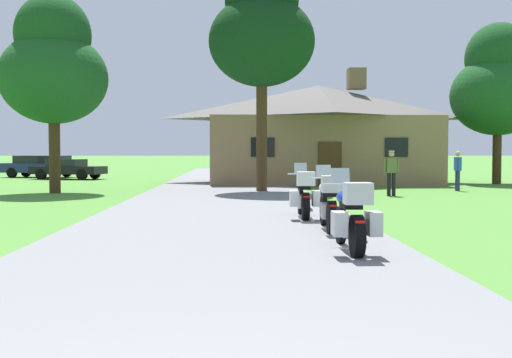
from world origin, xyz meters
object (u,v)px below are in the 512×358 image
at_px(motorcycle_black_farthest_in_row, 304,195).
at_px(tree_right_of_lodge, 498,85).
at_px(bystander_blue_shirt_near_lodge, 458,169).
at_px(parked_navy_suv_far_left, 40,165).
at_px(motorcycle_blue_nearest_to_camera, 351,217).
at_px(tree_by_lodge_front, 262,29).
at_px(bystander_olive_shirt_beside_signpost, 391,170).
at_px(parked_black_sedan_far_left, 68,169).
at_px(tree_left_near, 53,66).
at_px(motorcycle_white_second_in_row, 328,202).

xyz_separation_m(motorcycle_black_farthest_in_row, tree_right_of_lodge, (11.72, 16.74, 4.43)).
bearing_deg(bystander_blue_shirt_near_lodge, parked_navy_suv_far_left, -122.30).
distance_m(motorcycle_blue_nearest_to_camera, parked_navy_suv_far_left, 34.25).
bearing_deg(tree_by_lodge_front, motorcycle_black_farthest_in_row, -87.15).
distance_m(bystander_olive_shirt_beside_signpost, parked_black_sedan_far_left, 21.67).
relative_size(bystander_blue_shirt_near_lodge, tree_by_lodge_front, 0.18).
bearing_deg(tree_right_of_lodge, motorcycle_black_farthest_in_row, -124.99).
xyz_separation_m(tree_right_of_lodge, parked_navy_suv_far_left, (-25.73, 9.26, -4.26)).
bearing_deg(motorcycle_blue_nearest_to_camera, bystander_olive_shirt_beside_signpost, 73.26).
distance_m(tree_right_of_lodge, parked_black_sedan_far_left, 24.52).
bearing_deg(motorcycle_black_farthest_in_row, bystander_blue_shirt_near_lodge, 56.83).
bearing_deg(motorcycle_blue_nearest_to_camera, tree_by_lodge_front, 92.41).
distance_m(motorcycle_blue_nearest_to_camera, motorcycle_black_farthest_in_row, 5.18).
height_order(bystander_olive_shirt_beside_signpost, tree_left_near, tree_left_near).
bearing_deg(tree_left_near, bystander_olive_shirt_beside_signpost, -9.50).
distance_m(bystander_olive_shirt_beside_signpost, tree_left_near, 13.74).
xyz_separation_m(bystander_blue_shirt_near_lodge, tree_right_of_lodge, (4.02, 5.60, 4.11)).
distance_m(motorcycle_black_farthest_in_row, bystander_olive_shirt_beside_signpost, 9.24).
bearing_deg(bystander_blue_shirt_near_lodge, motorcycle_white_second_in_row, -26.87).
xyz_separation_m(motorcycle_blue_nearest_to_camera, bystander_blue_shirt_near_lodge, (7.53, 16.32, 0.32)).
xyz_separation_m(bystander_olive_shirt_beside_signpost, tree_by_lodge_front, (-4.70, 2.38, 5.60)).
bearing_deg(bystander_olive_shirt_beside_signpost, motorcycle_white_second_in_row, -109.49).
xyz_separation_m(motorcycle_black_farthest_in_row, parked_black_sedan_far_left, (-11.54, 23.16, 0.03)).
xyz_separation_m(motorcycle_black_farthest_in_row, tree_left_near, (-8.76, 10.41, 4.43)).
height_order(motorcycle_black_farthest_in_row, parked_black_sedan_far_left, motorcycle_black_farthest_in_row).
height_order(tree_right_of_lodge, tree_by_lodge_front, tree_by_lodge_front).
bearing_deg(motorcycle_blue_nearest_to_camera, bystander_blue_shirt_near_lodge, 65.11).
height_order(bystander_blue_shirt_near_lodge, parked_navy_suv_far_left, bystander_blue_shirt_near_lodge).
xyz_separation_m(bystander_olive_shirt_beside_signpost, parked_navy_suv_far_left, (-18.19, 17.76, -0.17)).
relative_size(tree_left_near, parked_navy_suv_far_left, 1.60).
xyz_separation_m(motorcycle_black_farthest_in_row, tree_by_lodge_front, (-0.53, 10.62, 5.94)).
bearing_deg(bystander_blue_shirt_near_lodge, parked_black_sedan_far_left, -119.90).
distance_m(bystander_blue_shirt_near_lodge, parked_navy_suv_far_left, 26.31).
bearing_deg(tree_right_of_lodge, motorcycle_white_second_in_row, -121.04).
distance_m(motorcycle_black_farthest_in_row, parked_navy_suv_far_left, 29.54).
distance_m(motorcycle_blue_nearest_to_camera, tree_right_of_lodge, 25.17).
distance_m(motorcycle_white_second_in_row, bystander_blue_shirt_near_lodge, 15.42).
bearing_deg(tree_by_lodge_front, parked_navy_suv_far_left, 131.23).
relative_size(motorcycle_blue_nearest_to_camera, parked_navy_suv_far_left, 0.43).
bearing_deg(tree_left_near, parked_black_sedan_far_left, 102.27).
distance_m(tree_by_lodge_front, parked_navy_suv_far_left, 21.26).
xyz_separation_m(tree_by_lodge_front, tree_left_near, (-8.23, -0.21, -1.52)).
relative_size(motorcycle_black_farthest_in_row, tree_right_of_lodge, 0.26).
relative_size(motorcycle_white_second_in_row, parked_black_sedan_far_left, 0.46).
relative_size(parked_navy_suv_far_left, parked_black_sedan_far_left, 1.08).
xyz_separation_m(motorcycle_white_second_in_row, parked_black_sedan_far_left, (-11.77, 25.51, 0.02)).
bearing_deg(bystander_olive_shirt_beside_signpost, motorcycle_blue_nearest_to_camera, -105.71).
xyz_separation_m(parked_navy_suv_far_left, parked_black_sedan_far_left, (2.47, -2.84, -0.13)).
distance_m(motorcycle_blue_nearest_to_camera, bystander_blue_shirt_near_lodge, 17.97).
bearing_deg(bystander_blue_shirt_near_lodge, tree_left_near, -85.34).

